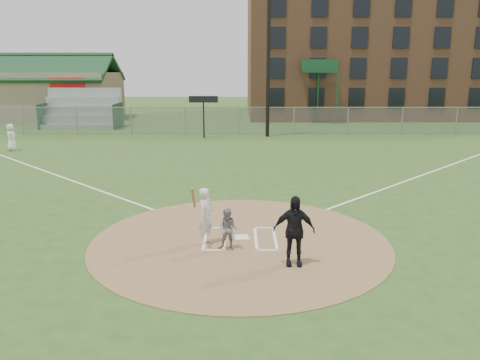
{
  "coord_description": "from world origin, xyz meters",
  "views": [
    {
      "loc": [
        -0.02,
        -12.49,
        4.76
      ],
      "look_at": [
        0.0,
        2.0,
        1.3
      ],
      "focal_mm": 35.0,
      "sensor_mm": 36.0,
      "label": 1
    }
  ],
  "objects_px": {
    "ondeck_player": "(11,137)",
    "home_plate": "(242,237)",
    "umpire": "(294,231)",
    "batter_at_plate": "(206,216)",
    "catcher": "(228,229)"
  },
  "relations": [
    {
      "from": "ondeck_player",
      "to": "umpire",
      "type": "bearing_deg",
      "value": 172.4
    },
    {
      "from": "ondeck_player",
      "to": "home_plate",
      "type": "bearing_deg",
      "value": 173.26
    },
    {
      "from": "catcher",
      "to": "home_plate",
      "type": "bearing_deg",
      "value": 80.84
    },
    {
      "from": "catcher",
      "to": "umpire",
      "type": "bearing_deg",
      "value": -17.56
    },
    {
      "from": "home_plate",
      "to": "ondeck_player",
      "type": "distance_m",
      "value": 20.1
    },
    {
      "from": "umpire",
      "to": "batter_at_plate",
      "type": "relative_size",
      "value": 0.99
    },
    {
      "from": "ondeck_player",
      "to": "batter_at_plate",
      "type": "xyz_separation_m",
      "value": [
        12.6,
        -15.24,
        0.02
      ]
    },
    {
      "from": "home_plate",
      "to": "batter_at_plate",
      "type": "relative_size",
      "value": 0.22
    },
    {
      "from": "home_plate",
      "to": "batter_at_plate",
      "type": "xyz_separation_m",
      "value": [
        -0.98,
        -0.44,
        0.79
      ]
    },
    {
      "from": "catcher",
      "to": "ondeck_player",
      "type": "bearing_deg",
      "value": 143.78
    },
    {
      "from": "umpire",
      "to": "ondeck_player",
      "type": "height_order",
      "value": "umpire"
    },
    {
      "from": "catcher",
      "to": "batter_at_plate",
      "type": "bearing_deg",
      "value": 158.08
    },
    {
      "from": "catcher",
      "to": "umpire",
      "type": "distance_m",
      "value": 1.93
    },
    {
      "from": "catcher",
      "to": "batter_at_plate",
      "type": "xyz_separation_m",
      "value": [
        -0.61,
        0.44,
        0.23
      ]
    },
    {
      "from": "ondeck_player",
      "to": "batter_at_plate",
      "type": "relative_size",
      "value": 0.9
    }
  ]
}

